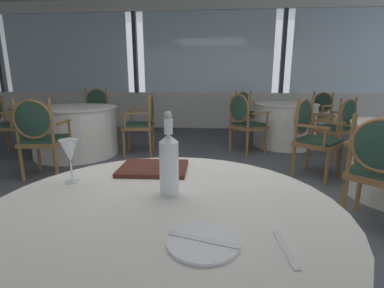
% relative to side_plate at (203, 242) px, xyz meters
% --- Properties ---
extents(ground_plane, '(15.41, 15.41, 0.00)m').
position_rel_side_plate_xyz_m(ground_plane, '(-0.20, 1.69, -0.77)').
color(ground_plane, '#4C5156').
extents(window_wall_far, '(10.88, 0.14, 2.93)m').
position_rel_side_plate_xyz_m(window_wall_far, '(-0.20, 6.14, 0.40)').
color(window_wall_far, silver).
rests_on(window_wall_far, ground_plane).
extents(side_plate, '(0.20, 0.20, 0.01)m').
position_rel_side_plate_xyz_m(side_plate, '(0.00, 0.00, 0.00)').
color(side_plate, white).
rests_on(side_plate, foreground_table).
extents(butter_knife, '(0.20, 0.07, 0.00)m').
position_rel_side_plate_xyz_m(butter_knife, '(0.00, 0.00, 0.01)').
color(butter_knife, silver).
rests_on(butter_knife, foreground_table).
extents(dinner_fork, '(0.03, 0.18, 0.00)m').
position_rel_side_plate_xyz_m(dinner_fork, '(0.22, -0.01, -0.00)').
color(dinner_fork, silver).
rests_on(dinner_fork, foreground_table).
extents(water_bottle, '(0.08, 0.08, 0.32)m').
position_rel_side_plate_xyz_m(water_bottle, '(-0.15, 0.34, 0.12)').
color(water_bottle, white).
rests_on(water_bottle, foreground_table).
extents(wine_glass, '(0.08, 0.08, 0.19)m').
position_rel_side_plate_xyz_m(wine_glass, '(-0.59, 0.42, 0.13)').
color(wine_glass, white).
rests_on(wine_glass, foreground_table).
extents(menu_book, '(0.33, 0.26, 0.02)m').
position_rel_side_plate_xyz_m(menu_book, '(-0.27, 0.61, 0.01)').
color(menu_book, '#512319').
rests_on(menu_book, foreground_table).
extents(background_table_0, '(1.30, 1.30, 0.76)m').
position_rel_side_plate_xyz_m(background_table_0, '(-2.18, 3.49, -0.38)').
color(background_table_0, white).
rests_on(background_table_0, ground_plane).
extents(dining_chair_0_0, '(0.52, 0.57, 0.93)m').
position_rel_side_plate_xyz_m(dining_chair_0_0, '(-3.25, 3.37, -0.21)').
color(dining_chair_0_0, olive).
rests_on(dining_chair_0_0, ground_plane).
extents(dining_chair_0_1, '(0.57, 0.52, 0.98)m').
position_rel_side_plate_xyz_m(dining_chair_0_1, '(-2.06, 2.42, -0.20)').
color(dining_chair_0_1, olive).
rests_on(dining_chair_0_1, ground_plane).
extents(dining_chair_0_2, '(0.52, 0.57, 0.94)m').
position_rel_side_plate_xyz_m(dining_chair_0_2, '(-1.11, 3.62, -0.21)').
color(dining_chair_0_2, olive).
rests_on(dining_chair_0_2, ground_plane).
extents(dining_chair_0_3, '(0.57, 0.52, 1.01)m').
position_rel_side_plate_xyz_m(dining_chair_0_3, '(-2.30, 4.57, -0.18)').
color(dining_chair_0_3, olive).
rests_on(dining_chair_0_3, ground_plane).
extents(background_table_1, '(1.10, 1.10, 0.76)m').
position_rel_side_plate_xyz_m(background_table_1, '(1.24, 4.40, -0.38)').
color(background_table_1, white).
rests_on(background_table_1, ground_plane).
extents(dining_chair_1_0, '(0.66, 0.65, 0.92)m').
position_rel_side_plate_xyz_m(dining_chair_1_0, '(1.84, 3.63, -0.23)').
color(dining_chair_1_0, olive).
rests_on(dining_chair_1_0, ground_plane).
extents(dining_chair_1_1, '(0.65, 0.66, 0.93)m').
position_rel_side_plate_xyz_m(dining_chair_1_1, '(2.01, 5.00, -0.21)').
color(dining_chair_1_1, olive).
rests_on(dining_chair_1_1, ground_plane).
extents(dining_chair_1_2, '(0.66, 0.65, 0.94)m').
position_rel_side_plate_xyz_m(dining_chair_1_2, '(0.65, 5.17, -0.21)').
color(dining_chair_1_2, olive).
rests_on(dining_chair_1_2, ground_plane).
extents(dining_chair_1_3, '(0.65, 0.66, 0.97)m').
position_rel_side_plate_xyz_m(dining_chair_1_3, '(0.47, 3.80, -0.20)').
color(dining_chair_1_3, olive).
rests_on(dining_chair_1_3, ground_plane).
extents(dining_chair_2_0, '(0.66, 0.65, 0.94)m').
position_rel_side_plate_xyz_m(dining_chair_2_0, '(1.30, 1.49, -0.21)').
color(dining_chair_2_0, olive).
rests_on(dining_chair_2_0, ground_plane).
extents(dining_chair_2_3, '(0.65, 0.66, 0.97)m').
position_rel_side_plate_xyz_m(dining_chair_2_3, '(1.20, 2.82, -0.21)').
color(dining_chair_2_3, olive).
rests_on(dining_chair_2_3, ground_plane).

